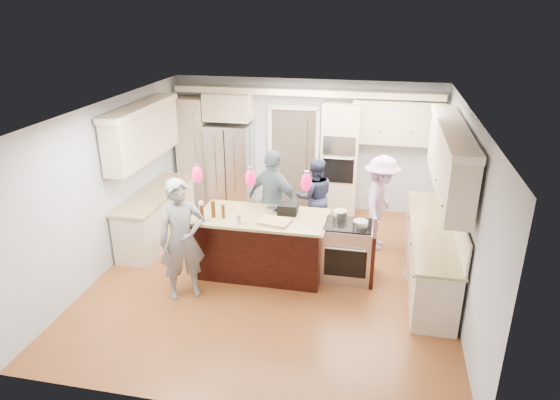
% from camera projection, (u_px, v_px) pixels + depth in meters
% --- Properties ---
extents(ground_plane, '(6.00, 6.00, 0.00)m').
position_uv_depth(ground_plane, '(276.00, 273.00, 8.16)').
color(ground_plane, brown).
rests_on(ground_plane, ground).
extents(room_shell, '(5.54, 6.04, 2.72)m').
position_uv_depth(room_shell, '(275.00, 167.00, 7.48)').
color(room_shell, '#B2BCC6').
rests_on(room_shell, ground).
extents(refrigerator, '(0.90, 0.70, 1.80)m').
position_uv_depth(refrigerator, '(230.00, 166.00, 10.51)').
color(refrigerator, '#B7B7BC').
rests_on(refrigerator, ground).
extents(oven_column, '(0.72, 0.69, 2.30)m').
position_uv_depth(oven_column, '(340.00, 161.00, 10.01)').
color(oven_column, beige).
rests_on(oven_column, ground).
extents(back_upper_cabinets, '(5.30, 0.61, 2.54)m').
position_uv_depth(back_upper_cabinets, '(268.00, 131.00, 10.18)').
color(back_upper_cabinets, beige).
rests_on(back_upper_cabinets, ground).
extents(right_counter_run, '(0.64, 3.10, 2.51)m').
position_uv_depth(right_counter_run, '(437.00, 219.00, 7.57)').
color(right_counter_run, beige).
rests_on(right_counter_run, ground).
extents(left_cabinets, '(0.64, 2.30, 2.51)m').
position_uv_depth(left_cabinets, '(152.00, 185.00, 8.95)').
color(left_cabinets, beige).
rests_on(left_cabinets, ground).
extents(kitchen_island, '(2.10, 1.46, 1.12)m').
position_uv_depth(kitchen_island, '(262.00, 243.00, 8.09)').
color(kitchen_island, black).
rests_on(kitchen_island, ground).
extents(island_range, '(0.82, 0.71, 0.92)m').
position_uv_depth(island_range, '(349.00, 251.00, 7.90)').
color(island_range, '#B7B7BC').
rests_on(island_range, ground).
extents(pendant_lights, '(1.75, 0.15, 1.03)m').
position_uv_depth(pendant_lights, '(250.00, 178.00, 7.07)').
color(pendant_lights, black).
rests_on(pendant_lights, ground).
extents(person_bar_end, '(0.80, 0.73, 1.84)m').
position_uv_depth(person_bar_end, '(182.00, 240.00, 7.23)').
color(person_bar_end, slate).
rests_on(person_bar_end, ground).
extents(person_far_left, '(0.86, 0.76, 1.49)m').
position_uv_depth(person_far_left, '(315.00, 197.00, 9.26)').
color(person_far_left, '#282F4F').
rests_on(person_far_left, ground).
extents(person_far_right, '(1.15, 0.86, 1.82)m').
position_uv_depth(person_far_right, '(274.00, 201.00, 8.63)').
color(person_far_right, slate).
rests_on(person_far_right, ground).
extents(person_range_side, '(0.79, 1.18, 1.70)m').
position_uv_depth(person_range_side, '(380.00, 203.00, 8.72)').
color(person_range_side, '#B693C5').
rests_on(person_range_side, ground).
extents(floor_rug, '(0.82, 1.00, 0.01)m').
position_uv_depth(floor_rug, '(427.00, 283.00, 7.84)').
color(floor_rug, '#92784F').
rests_on(floor_rug, ground).
extents(water_bottle, '(0.08, 0.08, 0.29)m').
position_uv_depth(water_bottle, '(201.00, 211.00, 7.33)').
color(water_bottle, silver).
rests_on(water_bottle, kitchen_island).
extents(beer_bottle_a, '(0.07, 0.07, 0.21)m').
position_uv_depth(beer_bottle_a, '(223.00, 211.00, 7.42)').
color(beer_bottle_a, '#40240B').
rests_on(beer_bottle_a, kitchen_island).
extents(beer_bottle_b, '(0.07, 0.07, 0.25)m').
position_uv_depth(beer_bottle_b, '(202.00, 213.00, 7.31)').
color(beer_bottle_b, '#40240B').
rests_on(beer_bottle_b, kitchen_island).
extents(beer_bottle_c, '(0.07, 0.07, 0.26)m').
position_uv_depth(beer_bottle_c, '(213.00, 209.00, 7.44)').
color(beer_bottle_c, '#40240B').
rests_on(beer_bottle_c, kitchen_island).
extents(drink_can, '(0.08, 0.08, 0.13)m').
position_uv_depth(drink_can, '(239.00, 220.00, 7.24)').
color(drink_can, '#B7B7BC').
rests_on(drink_can, kitchen_island).
extents(cutting_board, '(0.50, 0.40, 0.03)m').
position_uv_depth(cutting_board, '(274.00, 222.00, 7.29)').
color(cutting_board, tan).
rests_on(cutting_board, kitchen_island).
extents(pot_large, '(0.22, 0.22, 0.13)m').
position_uv_depth(pot_large, '(340.00, 214.00, 7.91)').
color(pot_large, '#B7B7BC').
rests_on(pot_large, island_range).
extents(pot_small, '(0.23, 0.23, 0.11)m').
position_uv_depth(pot_small, '(360.00, 224.00, 7.59)').
color(pot_small, '#B7B7BC').
rests_on(pot_small, island_range).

